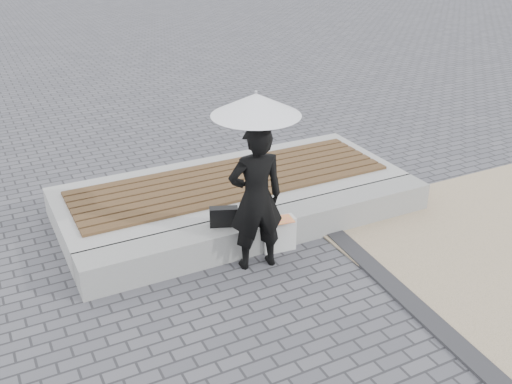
# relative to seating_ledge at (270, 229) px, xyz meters

# --- Properties ---
(ground) EXTENTS (80.00, 80.00, 0.00)m
(ground) POSITION_rel_seating_ledge_xyz_m (0.00, -1.60, -0.20)
(ground) COLOR #4D4D52
(ground) RESTS_ON ground
(edging_band) EXTENTS (0.61, 5.20, 0.04)m
(edging_band) POSITION_rel_seating_ledge_xyz_m (0.75, -2.10, -0.18)
(edging_band) COLOR #2B2A2D
(edging_band) RESTS_ON ground
(seating_ledge) EXTENTS (5.00, 0.45, 0.40)m
(seating_ledge) POSITION_rel_seating_ledge_xyz_m (0.00, 0.00, 0.00)
(seating_ledge) COLOR gray
(seating_ledge) RESTS_ON ground
(timber_platform) EXTENTS (5.00, 2.00, 0.40)m
(timber_platform) POSITION_rel_seating_ledge_xyz_m (0.00, 1.20, 0.00)
(timber_platform) COLOR #9B9A96
(timber_platform) RESTS_ON ground
(timber_decking) EXTENTS (4.60, 1.40, 0.04)m
(timber_decking) POSITION_rel_seating_ledge_xyz_m (0.00, 1.20, 0.22)
(timber_decking) COLOR brown
(timber_decking) RESTS_ON timber_platform
(woman) EXTENTS (0.72, 0.53, 1.83)m
(woman) POSITION_rel_seating_ledge_xyz_m (-0.41, -0.40, 0.72)
(woman) COLOR black
(woman) RESTS_ON ground
(parasol) EXTENTS (1.01, 1.01, 1.29)m
(parasol) POSITION_rel_seating_ledge_xyz_m (-0.41, -0.40, 1.86)
(parasol) COLOR #A7A7AC
(parasol) RESTS_ON ground
(handbag) EXTENTS (0.38, 0.25, 0.25)m
(handbag) POSITION_rel_seating_ledge_xyz_m (-0.64, 0.03, 0.33)
(handbag) COLOR black
(handbag) RESTS_ON seating_ledge
(canvas_tote) EXTENTS (0.44, 0.22, 0.45)m
(canvas_tote) POSITION_rel_seating_ledge_xyz_m (0.01, -0.21, 0.03)
(canvas_tote) COLOR silver
(canvas_tote) RESTS_ON ground
(magazine) EXTENTS (0.34, 0.27, 0.01)m
(magazine) POSITION_rel_seating_ledge_xyz_m (0.01, -0.26, 0.26)
(magazine) COLOR #DB3F59
(magazine) RESTS_ON canvas_tote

